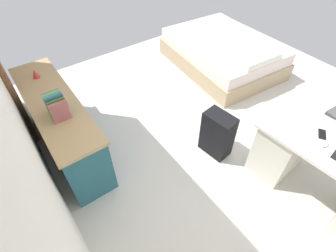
{
  "coord_description": "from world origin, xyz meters",
  "views": [
    {
      "loc": [
        -1.52,
        1.97,
        2.54
      ],
      "look_at": [
        0.02,
        0.86,
        0.6
      ],
      "focal_mm": 27.54,
      "sensor_mm": 36.0,
      "label": 1
    }
  ],
  "objects_px": {
    "bed": "(223,53)",
    "computer_mouse": "(325,144)",
    "desk": "(326,172)",
    "cell_phone_by_mouse": "(322,134)",
    "credenza": "(62,125)",
    "suitcase_black": "(217,134)",
    "figurine_small": "(35,74)"
  },
  "relations": [
    {
      "from": "desk",
      "to": "computer_mouse",
      "type": "xyz_separation_m",
      "value": [
        0.14,
        0.08,
        0.36
      ]
    },
    {
      "from": "desk",
      "to": "credenza",
      "type": "relative_size",
      "value": 0.83
    },
    {
      "from": "desk",
      "to": "suitcase_black",
      "type": "distance_m",
      "value": 1.17
    },
    {
      "from": "bed",
      "to": "desk",
      "type": "bearing_deg",
      "value": 158.21
    },
    {
      "from": "cell_phone_by_mouse",
      "to": "computer_mouse",
      "type": "bearing_deg",
      "value": 95.67
    },
    {
      "from": "cell_phone_by_mouse",
      "to": "figurine_small",
      "type": "bearing_deg",
      "value": 5.46
    },
    {
      "from": "computer_mouse",
      "to": "bed",
      "type": "bearing_deg",
      "value": -29.14
    },
    {
      "from": "credenza",
      "to": "bed",
      "type": "distance_m",
      "value": 2.9
    },
    {
      "from": "suitcase_black",
      "to": "figurine_small",
      "type": "xyz_separation_m",
      "value": [
        1.63,
        1.45,
        0.53
      ]
    },
    {
      "from": "bed",
      "to": "cell_phone_by_mouse",
      "type": "distance_m",
      "value": 2.45
    },
    {
      "from": "desk",
      "to": "suitcase_black",
      "type": "relative_size",
      "value": 2.54
    },
    {
      "from": "credenza",
      "to": "computer_mouse",
      "type": "relative_size",
      "value": 18.0
    },
    {
      "from": "desk",
      "to": "cell_phone_by_mouse",
      "type": "xyz_separation_m",
      "value": [
        0.22,
        -0.02,
        0.35
      ]
    },
    {
      "from": "suitcase_black",
      "to": "bed",
      "type": "bearing_deg",
      "value": -54.04
    },
    {
      "from": "desk",
      "to": "suitcase_black",
      "type": "xyz_separation_m",
      "value": [
        1.07,
        0.46,
        -0.09
      ]
    },
    {
      "from": "credenza",
      "to": "computer_mouse",
      "type": "height_order",
      "value": "credenza"
    },
    {
      "from": "figurine_small",
      "to": "bed",
      "type": "bearing_deg",
      "value": -95.37
    },
    {
      "from": "credenza",
      "to": "suitcase_black",
      "type": "height_order",
      "value": "credenza"
    },
    {
      "from": "credenza",
      "to": "computer_mouse",
      "type": "distance_m",
      "value": 2.77
    },
    {
      "from": "credenza",
      "to": "desk",
      "type": "bearing_deg",
      "value": -138.82
    },
    {
      "from": "desk",
      "to": "credenza",
      "type": "distance_m",
      "value": 2.91
    },
    {
      "from": "desk",
      "to": "cell_phone_by_mouse",
      "type": "bearing_deg",
      "value": -6.05
    },
    {
      "from": "cell_phone_by_mouse",
      "to": "suitcase_black",
      "type": "bearing_deg",
      "value": -2.7
    },
    {
      "from": "bed",
      "to": "suitcase_black",
      "type": "height_order",
      "value": "suitcase_black"
    },
    {
      "from": "computer_mouse",
      "to": "figurine_small",
      "type": "bearing_deg",
      "value": 31.11
    },
    {
      "from": "bed",
      "to": "cell_phone_by_mouse",
      "type": "bearing_deg",
      "value": 156.77
    },
    {
      "from": "credenza",
      "to": "bed",
      "type": "xyz_separation_m",
      "value": [
        0.24,
        -2.88,
        -0.14
      ]
    },
    {
      "from": "credenza",
      "to": "cell_phone_by_mouse",
      "type": "xyz_separation_m",
      "value": [
        -1.97,
        -1.94,
        0.34
      ]
    },
    {
      "from": "suitcase_black",
      "to": "cell_phone_by_mouse",
      "type": "xyz_separation_m",
      "value": [
        -0.85,
        -0.49,
        0.44
      ]
    },
    {
      "from": "desk",
      "to": "credenza",
      "type": "bearing_deg",
      "value": 41.18
    },
    {
      "from": "suitcase_black",
      "to": "figurine_small",
      "type": "bearing_deg",
      "value": 34.05
    },
    {
      "from": "bed",
      "to": "computer_mouse",
      "type": "distance_m",
      "value": 2.57
    }
  ]
}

